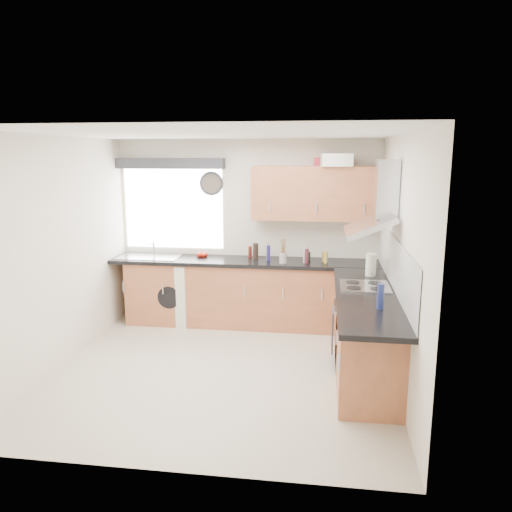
# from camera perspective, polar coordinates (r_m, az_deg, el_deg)

# --- Properties ---
(ground_plane) EXTENTS (3.60, 3.60, 0.00)m
(ground_plane) POSITION_cam_1_polar(r_m,az_deg,el_deg) (5.58, -3.84, -12.84)
(ground_plane) COLOR beige
(ceiling) EXTENTS (3.60, 3.60, 0.02)m
(ceiling) POSITION_cam_1_polar(r_m,az_deg,el_deg) (5.08, -4.23, 13.77)
(ceiling) COLOR white
(ceiling) RESTS_ON wall_back
(wall_back) EXTENTS (3.60, 0.02, 2.50)m
(wall_back) POSITION_cam_1_polar(r_m,az_deg,el_deg) (6.93, -0.97, 2.83)
(wall_back) COLOR silver
(wall_back) RESTS_ON ground_plane
(wall_front) EXTENTS (3.60, 0.02, 2.50)m
(wall_front) POSITION_cam_1_polar(r_m,az_deg,el_deg) (3.50, -10.11, -6.08)
(wall_front) COLOR silver
(wall_front) RESTS_ON ground_plane
(wall_left) EXTENTS (0.02, 3.60, 2.50)m
(wall_left) POSITION_cam_1_polar(r_m,az_deg,el_deg) (5.83, -21.63, 0.34)
(wall_left) COLOR silver
(wall_left) RESTS_ON ground_plane
(wall_right) EXTENTS (0.02, 3.60, 2.50)m
(wall_right) POSITION_cam_1_polar(r_m,az_deg,el_deg) (5.13, 16.05, -0.71)
(wall_right) COLOR silver
(wall_right) RESTS_ON ground_plane
(window) EXTENTS (1.40, 0.02, 1.10)m
(window) POSITION_cam_1_polar(r_m,az_deg,el_deg) (7.12, -9.41, 5.34)
(window) COLOR silver
(window) RESTS_ON wall_back
(window_blind) EXTENTS (1.50, 0.18, 0.14)m
(window_blind) POSITION_cam_1_polar(r_m,az_deg,el_deg) (6.99, -9.80, 10.40)
(window_blind) COLOR #2C2D31
(window_blind) RESTS_ON wall_back
(splashback) EXTENTS (0.01, 3.00, 0.54)m
(splashback) POSITION_cam_1_polar(r_m,az_deg,el_deg) (5.44, 15.47, -0.77)
(splashback) COLOR white
(splashback) RESTS_ON wall_right
(base_cab_back) EXTENTS (3.00, 0.58, 0.86)m
(base_cab_back) POSITION_cam_1_polar(r_m,az_deg,el_deg) (6.84, -2.15, -4.33)
(base_cab_back) COLOR #965433
(base_cab_back) RESTS_ON ground_plane
(base_cab_corner) EXTENTS (0.60, 0.60, 0.86)m
(base_cab_corner) POSITION_cam_1_polar(r_m,az_deg,el_deg) (6.75, 11.39, -4.78)
(base_cab_corner) COLOR #965433
(base_cab_corner) RESTS_ON ground_plane
(base_cab_right) EXTENTS (0.58, 2.10, 0.86)m
(base_cab_right) POSITION_cam_1_polar(r_m,az_deg,el_deg) (5.47, 12.31, -8.73)
(base_cab_right) COLOR #965433
(base_cab_right) RESTS_ON ground_plane
(worktop_back) EXTENTS (3.60, 0.62, 0.05)m
(worktop_back) POSITION_cam_1_polar(r_m,az_deg,el_deg) (6.70, -1.35, -0.64)
(worktop_back) COLOR black
(worktop_back) RESTS_ON base_cab_back
(worktop_right) EXTENTS (0.62, 2.42, 0.05)m
(worktop_right) POSITION_cam_1_polar(r_m,az_deg,el_deg) (5.18, 12.53, -4.57)
(worktop_right) COLOR black
(worktop_right) RESTS_ON base_cab_right
(sink) EXTENTS (0.84, 0.46, 0.10)m
(sink) POSITION_cam_1_polar(r_m,az_deg,el_deg) (7.02, -12.13, 0.20)
(sink) COLOR silver
(sink) RESTS_ON worktop_back
(oven) EXTENTS (0.56, 0.58, 0.85)m
(oven) POSITION_cam_1_polar(r_m,az_deg,el_deg) (5.61, 12.09, -8.25)
(oven) COLOR black
(oven) RESTS_ON ground_plane
(hob_plate) EXTENTS (0.52, 0.52, 0.01)m
(hob_plate) POSITION_cam_1_polar(r_m,az_deg,el_deg) (5.46, 12.31, -3.38)
(hob_plate) COLOR silver
(hob_plate) RESTS_ON worktop_right
(extractor_hood) EXTENTS (0.52, 0.78, 0.66)m
(extractor_hood) POSITION_cam_1_polar(r_m,az_deg,el_deg) (5.32, 13.78, 5.50)
(extractor_hood) COLOR silver
(extractor_hood) RESTS_ON wall_right
(upper_cabinets) EXTENTS (1.70, 0.35, 0.70)m
(upper_cabinets) POSITION_cam_1_polar(r_m,az_deg,el_deg) (6.61, 7.00, 7.12)
(upper_cabinets) COLOR #965433
(upper_cabinets) RESTS_ON wall_back
(washing_machine) EXTENTS (0.67, 0.66, 0.84)m
(washing_machine) POSITION_cam_1_polar(r_m,az_deg,el_deg) (7.05, -9.22, -4.05)
(washing_machine) COLOR silver
(washing_machine) RESTS_ON ground_plane
(wall_clock) EXTENTS (0.33, 0.04, 0.33)m
(wall_clock) POSITION_cam_1_polar(r_m,az_deg,el_deg) (6.94, -5.14, 8.25)
(wall_clock) COLOR #2C2D31
(wall_clock) RESTS_ON wall_back
(casserole) EXTENTS (0.41, 0.32, 0.16)m
(casserole) POSITION_cam_1_polar(r_m,az_deg,el_deg) (6.49, 9.18, 10.78)
(casserole) COLOR silver
(casserole) RESTS_ON upper_cabinets
(storage_box) EXTENTS (0.29, 0.27, 0.11)m
(storage_box) POSITION_cam_1_polar(r_m,az_deg,el_deg) (6.69, 7.94, 10.63)
(storage_box) COLOR #C62E3D
(storage_box) RESTS_ON upper_cabinets
(utensil_pot) EXTENTS (0.11, 0.11, 0.13)m
(utensil_pot) POSITION_cam_1_polar(r_m,az_deg,el_deg) (6.48, 3.11, -0.26)
(utensil_pot) COLOR gray
(utensil_pot) RESTS_ON worktop_back
(kitchen_roll) EXTENTS (0.14, 0.14, 0.26)m
(kitchen_roll) POSITION_cam_1_polar(r_m,az_deg,el_deg) (5.94, 13.00, -0.99)
(kitchen_roll) COLOR silver
(kitchen_roll) RESTS_ON worktop_right
(tomato_cluster) EXTENTS (0.16, 0.16, 0.06)m
(tomato_cluster) POSITION_cam_1_polar(r_m,az_deg,el_deg) (6.93, -6.18, 0.17)
(tomato_cluster) COLOR #B11709
(tomato_cluster) RESTS_ON worktop_back
(jar_0) EXTENTS (0.05, 0.05, 0.23)m
(jar_0) POSITION_cam_1_polar(r_m,az_deg,el_deg) (6.70, 1.41, 0.57)
(jar_0) COLOR #9E9786
(jar_0) RESTS_ON worktop_back
(jar_1) EXTENTS (0.07, 0.07, 0.22)m
(jar_1) POSITION_cam_1_polar(r_m,az_deg,el_deg) (6.69, -0.05, 0.52)
(jar_1) COLOR black
(jar_1) RESTS_ON worktop_back
(jar_2) EXTENTS (0.06, 0.06, 0.11)m
(jar_2) POSITION_cam_1_polar(r_m,az_deg,el_deg) (6.69, 6.01, -0.01)
(jar_2) COLOR #123418
(jar_2) RESTS_ON worktop_back
(jar_3) EXTENTS (0.04, 0.04, 0.15)m
(jar_3) POSITION_cam_1_polar(r_m,az_deg,el_deg) (6.53, 7.97, -0.17)
(jar_3) COLOR #A59338
(jar_3) RESTS_ON worktop_back
(jar_4) EXTENTS (0.08, 0.08, 0.14)m
(jar_4) POSITION_cam_1_polar(r_m,az_deg,el_deg) (6.61, 7.88, -0.08)
(jar_4) COLOR olive
(jar_4) RESTS_ON worktop_back
(jar_5) EXTENTS (0.05, 0.05, 0.16)m
(jar_5) POSITION_cam_1_polar(r_m,az_deg,el_deg) (6.83, -0.69, 0.47)
(jar_5) COLOR #5A1713
(jar_5) RESTS_ON worktop_back
(jar_6) EXTENTS (0.06, 0.06, 0.19)m
(jar_6) POSITION_cam_1_polar(r_m,az_deg,el_deg) (6.50, 5.82, -0.02)
(jar_6) COLOR #451820
(jar_6) RESTS_ON worktop_back
(jar_7) EXTENTS (0.06, 0.06, 0.09)m
(jar_7) POSITION_cam_1_polar(r_m,az_deg,el_deg) (6.81, 2.99, 0.13)
(jar_7) COLOR maroon
(jar_7) RESTS_ON worktop_back
(jar_8) EXTENTS (0.05, 0.05, 0.20)m
(jar_8) POSITION_cam_1_polar(r_m,az_deg,el_deg) (6.63, 1.43, 0.34)
(jar_8) COLOR navy
(jar_8) RESTS_ON worktop_back
(jar_9) EXTENTS (0.06, 0.06, 0.21)m
(jar_9) POSITION_cam_1_polar(r_m,az_deg,el_deg) (6.52, 5.69, 0.12)
(jar_9) COLOR #A3988B
(jar_9) RESTS_ON worktop_back
(bottle_0) EXTENTS (0.06, 0.06, 0.24)m
(bottle_0) POSITION_cam_1_polar(r_m,az_deg,el_deg) (4.70, 14.04, -4.50)
(bottle_0) COLOR navy
(bottle_0) RESTS_ON worktop_right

